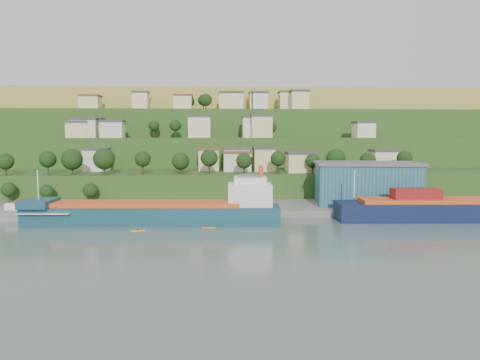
{
  "coord_description": "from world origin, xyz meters",
  "views": [
    {
      "loc": [
        2.8,
        -112.2,
        22.8
      ],
      "look_at": [
        9.41,
        15.0,
        10.75
      ],
      "focal_mm": 35.0,
      "sensor_mm": 36.0,
      "label": 1
    }
  ],
  "objects": [
    {
      "name": "caravan",
      "position": [
        -53.83,
        21.94,
        2.51
      ],
      "size": [
        5.84,
        2.99,
        2.62
      ],
      "primitive_type": "cube",
      "rotation": [
        0.0,
        0.0,
        0.12
      ],
      "color": "white",
      "rests_on": "pebble_beach"
    },
    {
      "name": "dinghy",
      "position": [
        -42.58,
        21.88,
        1.63
      ],
      "size": [
        4.59,
        2.92,
        0.86
      ],
      "primitive_type": "cube",
      "rotation": [
        0.0,
        0.0,
        -0.33
      ],
      "color": "silver",
      "rests_on": "pebble_beach"
    },
    {
      "name": "hillside",
      "position": [
        0.0,
        168.7,
        0.09
      ],
      "size": [
        360.0,
        210.5,
        96.0
      ],
      "color": "#284719",
      "rests_on": "ground"
    },
    {
      "name": "kayak_yellow",
      "position": [
        -16.01,
        -0.56,
        0.24
      ],
      "size": [
        3.3,
        1.35,
        0.81
      ],
      "rotation": [
        0.0,
        0.0,
        0.25
      ],
      "color": "gold",
      "rests_on": "ground"
    },
    {
      "name": "cargo_ship_near",
      "position": [
        -11.41,
        9.03,
        2.69
      ],
      "size": [
        66.08,
        13.43,
        16.87
      ],
      "rotation": [
        0.0,
        0.0,
        -0.05
      ],
      "color": "#133848",
      "rests_on": "ground"
    },
    {
      "name": "pebble_beach",
      "position": [
        -55.0,
        22.0,
        0.0
      ],
      "size": [
        40.0,
        18.0,
        2.4
      ],
      "primitive_type": "cube",
      "color": "slate",
      "rests_on": "ground"
    },
    {
      "name": "ground",
      "position": [
        0.0,
        0.0,
        0.0
      ],
      "size": [
        500.0,
        500.0,
        0.0
      ],
      "primitive_type": "plane",
      "color": "#4D5E5A",
      "rests_on": "ground"
    },
    {
      "name": "kayak_orange",
      "position": [
        0.97,
        2.38,
        0.24
      ],
      "size": [
        3.33,
        1.14,
        0.82
      ],
      "rotation": [
        0.0,
        0.0,
        -0.18
      ],
      "color": "orange",
      "rests_on": "ground"
    },
    {
      "name": "cargo_ship_far",
      "position": [
        69.71,
        10.22,
        2.72
      ],
      "size": [
        63.79,
        13.05,
        17.23
      ],
      "rotation": [
        0.0,
        0.0,
        -0.04
      ],
      "color": "#0C1A35",
      "rests_on": "ground"
    },
    {
      "name": "quay",
      "position": [
        20.0,
        28.0,
        0.0
      ],
      "size": [
        220.0,
        26.0,
        4.0
      ],
      "primitive_type": "cube",
      "color": "slate",
      "rests_on": "ground"
    },
    {
      "name": "warehouse",
      "position": [
        49.0,
        28.36,
        8.43
      ],
      "size": [
        33.13,
        22.72,
        12.8
      ],
      "rotation": [
        0.0,
        0.0,
        -0.12
      ],
      "color": "navy",
      "rests_on": "quay"
    }
  ]
}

